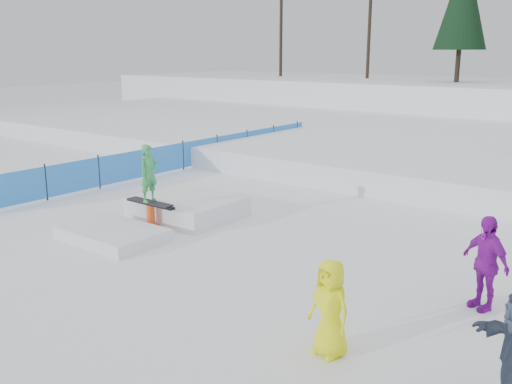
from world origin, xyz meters
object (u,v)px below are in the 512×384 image
Objects in this scene: safety_fence at (183,155)px; spectator_yellow at (330,308)px; jib_rail_feature at (168,211)px; spectator_purple at (485,263)px.

safety_fence is 13.88m from spectator_yellow.
jib_rail_feature is (4.50, -5.09, -0.25)m from safety_fence.
spectator_yellow is 7.39m from jib_rail_feature.
spectator_yellow is at bearing -36.42° from safety_fence.
spectator_yellow is at bearing -25.29° from jib_rail_feature.
spectator_purple reaches higher than safety_fence.
spectator_purple is (12.45, -5.29, 0.28)m from safety_fence.
spectator_yellow is at bearing -84.82° from spectator_purple.
spectator_purple is 7.97m from jib_rail_feature.
safety_fence is at bearing 131.50° from jib_rail_feature.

